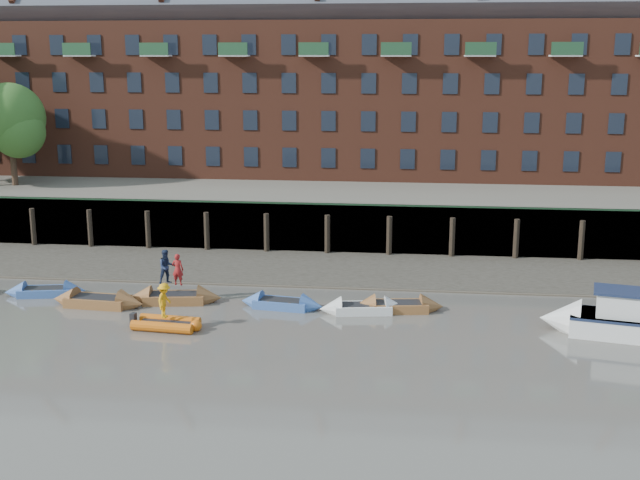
% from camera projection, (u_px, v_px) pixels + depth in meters
% --- Properties ---
extents(ground, '(220.00, 220.00, 0.00)m').
position_uv_depth(ground, '(218.00, 386.00, 31.34)').
color(ground, '#5B574F').
rests_on(ground, ground).
extents(foreshore, '(110.00, 8.00, 0.50)m').
position_uv_depth(foreshore, '(288.00, 268.00, 48.77)').
color(foreshore, '#3D382F').
rests_on(foreshore, ground).
extents(mud_band, '(110.00, 1.60, 0.10)m').
position_uv_depth(mud_band, '(279.00, 283.00, 45.47)').
color(mud_band, '#4C4336').
rests_on(mud_band, ground).
extents(river_wall, '(110.00, 1.23, 3.30)m').
position_uv_depth(river_wall, '(298.00, 227.00, 52.65)').
color(river_wall, '#2D2A26').
rests_on(river_wall, ground).
extents(bank_terrace, '(110.00, 28.00, 3.20)m').
position_uv_depth(bank_terrace, '(321.00, 193.00, 65.83)').
color(bank_terrace, '#5E594D').
rests_on(bank_terrace, ground).
extents(apartment_terrace, '(80.60, 15.56, 20.98)m').
position_uv_depth(apartment_terrace, '(323.00, 53.00, 64.26)').
color(apartment_terrace, brown).
rests_on(apartment_terrace, bank_terrace).
extents(rowboat_1, '(4.44, 2.05, 1.24)m').
position_uv_depth(rowboat_1, '(45.00, 291.00, 43.16)').
color(rowboat_1, '#395EA2').
rests_on(rowboat_1, ground).
extents(rowboat_2, '(5.07, 1.84, 1.44)m').
position_uv_depth(rowboat_2, '(98.00, 301.00, 41.32)').
color(rowboat_2, brown).
rests_on(rowboat_2, ground).
extents(rowboat_3, '(5.04, 2.11, 1.42)m').
position_uv_depth(rowboat_3, '(175.00, 298.00, 41.90)').
color(rowboat_3, brown).
rests_on(rowboat_3, ground).
extents(rowboat_4, '(4.48, 1.86, 1.26)m').
position_uv_depth(rowboat_4, '(282.00, 304.00, 41.04)').
color(rowboat_4, '#395EA2').
rests_on(rowboat_4, ground).
extents(rowboat_5, '(4.53, 1.94, 1.27)m').
position_uv_depth(rowboat_5, '(363.00, 308.00, 40.27)').
color(rowboat_5, silver).
rests_on(rowboat_5, ground).
extents(rowboat_6, '(4.76, 1.95, 1.34)m').
position_uv_depth(rowboat_6, '(398.00, 307.00, 40.52)').
color(rowboat_6, brown).
rests_on(rowboat_6, ground).
extents(rib_tender, '(3.33, 1.82, 0.57)m').
position_uv_depth(rib_tender, '(169.00, 324.00, 37.89)').
color(rib_tender, '#D05E0F').
rests_on(rib_tender, ground).
extents(motor_launch, '(7.12, 3.65, 2.80)m').
position_uv_depth(motor_launch, '(606.00, 320.00, 37.04)').
color(motor_launch, silver).
rests_on(motor_launch, ground).
extents(person_rower_a, '(0.64, 0.45, 1.67)m').
position_uv_depth(person_rower_a, '(178.00, 269.00, 41.58)').
color(person_rower_a, maroon).
rests_on(person_rower_a, rowboat_3).
extents(person_rower_b, '(1.11, 1.05, 1.81)m').
position_uv_depth(person_rower_b, '(166.00, 267.00, 41.86)').
color(person_rower_b, '#19233F').
rests_on(person_rower_b, rowboat_3).
extents(person_rib_crew, '(0.74, 1.15, 1.67)m').
position_uv_depth(person_rib_crew, '(164.00, 300.00, 37.74)').
color(person_rib_crew, orange).
rests_on(person_rib_crew, rib_tender).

